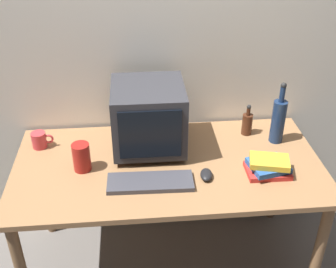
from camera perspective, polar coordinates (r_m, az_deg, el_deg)
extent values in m
plane|color=slate|center=(2.75, 0.00, -16.60)|extent=(6.00, 6.00, 0.00)
cube|color=silver|center=(2.44, -1.05, 12.36)|extent=(4.00, 0.08, 2.50)
cube|color=#9E7047|center=(2.26, 0.00, -4.20)|extent=(1.62, 0.82, 0.03)
cylinder|color=brown|center=(2.43, 19.31, -14.99)|extent=(0.06, 0.06, 0.72)
cylinder|color=brown|center=(2.82, -16.12, -6.87)|extent=(0.06, 0.06, 0.72)
cylinder|color=brown|center=(2.91, 14.24, -5.21)|extent=(0.06, 0.06, 0.72)
cube|color=#333338|center=(2.37, -2.52, -1.45)|extent=(0.28, 0.24, 0.03)
cube|color=#333338|center=(2.28, -2.63, 2.45)|extent=(0.38, 0.38, 0.34)
cube|color=black|center=(2.11, -2.38, -0.12)|extent=(0.31, 0.01, 0.27)
cube|color=#3F3F47|center=(2.11, -2.37, -6.43)|extent=(0.42, 0.16, 0.02)
ellipsoid|color=black|center=(2.15, 5.12, -5.42)|extent=(0.07, 0.11, 0.04)
cylinder|color=navy|center=(2.45, 14.44, 1.60)|extent=(0.08, 0.08, 0.25)
cylinder|color=navy|center=(2.37, 14.97, 5.11)|extent=(0.03, 0.03, 0.09)
sphere|color=#262626|center=(2.35, 15.15, 6.26)|extent=(0.03, 0.03, 0.03)
cylinder|color=#472314|center=(2.51, 10.47, 1.27)|extent=(0.06, 0.06, 0.12)
cylinder|color=#472314|center=(2.47, 10.66, 2.96)|extent=(0.02, 0.02, 0.04)
sphere|color=#262626|center=(2.46, 10.73, 3.55)|extent=(0.02, 0.02, 0.02)
cube|color=red|center=(2.24, 13.11, -4.77)|extent=(0.22, 0.16, 0.03)
cube|color=#28569E|center=(2.22, 13.21, -4.12)|extent=(0.21, 0.19, 0.03)
cube|color=gold|center=(2.20, 13.35, -3.58)|extent=(0.22, 0.17, 0.03)
cylinder|color=#CC383D|center=(2.46, -16.79, -0.78)|extent=(0.08, 0.08, 0.09)
torus|color=#CC383D|center=(2.45, -15.62, -0.63)|extent=(0.06, 0.01, 0.06)
cylinder|color=#A51E19|center=(2.21, -11.44, -3.04)|extent=(0.09, 0.09, 0.15)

